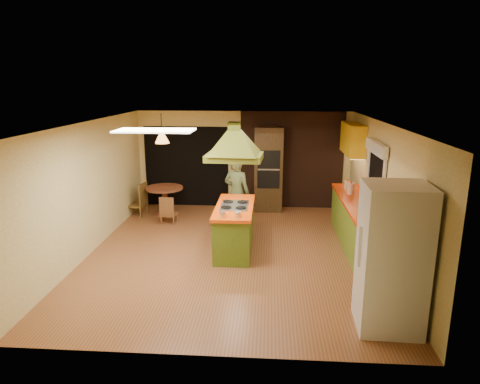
# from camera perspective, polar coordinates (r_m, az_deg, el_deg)

# --- Properties ---
(ground) EXTENTS (6.50, 6.50, 0.00)m
(ground) POSITION_cam_1_polar(r_m,az_deg,el_deg) (8.39, -0.93, -8.06)
(ground) COLOR brown
(ground) RESTS_ON ground
(room_walls) EXTENTS (5.50, 6.50, 6.50)m
(room_walls) POSITION_cam_1_polar(r_m,az_deg,el_deg) (7.99, -0.97, 0.25)
(room_walls) COLOR beige
(room_walls) RESTS_ON ground
(ceiling_plane) EXTENTS (6.50, 6.50, 0.00)m
(ceiling_plane) POSITION_cam_1_polar(r_m,az_deg,el_deg) (7.78, -1.01, 9.21)
(ceiling_plane) COLOR silver
(ceiling_plane) RESTS_ON room_walls
(brick_panel) EXTENTS (2.64, 0.03, 2.50)m
(brick_panel) POSITION_cam_1_polar(r_m,az_deg,el_deg) (11.14, 6.91, 4.20)
(brick_panel) COLOR #381E14
(brick_panel) RESTS_ON ground
(nook_opening) EXTENTS (2.20, 0.03, 2.10)m
(nook_opening) POSITION_cam_1_polar(r_m,az_deg,el_deg) (11.37, -7.12, 3.38)
(nook_opening) COLOR black
(nook_opening) RESTS_ON ground
(right_counter) EXTENTS (0.62, 3.05, 0.92)m
(right_counter) POSITION_cam_1_polar(r_m,az_deg,el_deg) (8.94, 15.28, -3.99)
(right_counter) COLOR olive
(right_counter) RESTS_ON ground
(upper_cabinets) EXTENTS (0.34, 1.40, 0.70)m
(upper_cabinets) POSITION_cam_1_polar(r_m,az_deg,el_deg) (10.18, 14.80, 6.85)
(upper_cabinets) COLOR yellow
(upper_cabinets) RESTS_ON room_walls
(window_right) EXTENTS (0.12, 1.35, 1.06)m
(window_right) POSITION_cam_1_polar(r_m,az_deg,el_deg) (8.49, 17.75, 4.00)
(window_right) COLOR black
(window_right) RESTS_ON room_walls
(fluor_panel) EXTENTS (1.20, 0.60, 0.03)m
(fluor_panel) POSITION_cam_1_polar(r_m,az_deg,el_deg) (6.79, -11.28, 8.05)
(fluor_panel) COLOR white
(fluor_panel) RESTS_ON ceiling_plane
(kitchen_island) EXTENTS (0.72, 1.79, 0.91)m
(kitchen_island) POSITION_cam_1_polar(r_m,az_deg,el_deg) (8.37, -0.73, -4.77)
(kitchen_island) COLOR #556F1B
(kitchen_island) RESTS_ON ground
(range_hood) EXTENTS (1.08, 0.81, 0.79)m
(range_hood) POSITION_cam_1_polar(r_m,az_deg,el_deg) (7.96, -0.77, 7.52)
(range_hood) COLOR #606719
(range_hood) RESTS_ON ceiling_plane
(man) EXTENTS (0.71, 0.59, 1.65)m
(man) POSITION_cam_1_polar(r_m,az_deg,el_deg) (9.46, -0.42, -0.16)
(man) COLOR #444E29
(man) RESTS_ON ground
(refrigerator) EXTENTS (0.83, 0.79, 1.97)m
(refrigerator) POSITION_cam_1_polar(r_m,az_deg,el_deg) (5.97, 19.61, -8.30)
(refrigerator) COLOR white
(refrigerator) RESTS_ON ground
(wall_oven) EXTENTS (0.71, 0.61, 2.14)m
(wall_oven) POSITION_cam_1_polar(r_m,az_deg,el_deg) (10.88, 3.84, 3.06)
(wall_oven) COLOR #483117
(wall_oven) RESTS_ON ground
(dining_table) EXTENTS (0.92, 0.92, 0.70)m
(dining_table) POSITION_cam_1_polar(r_m,az_deg,el_deg) (10.77, -10.02, -0.43)
(dining_table) COLOR brown
(dining_table) RESTS_ON ground
(chair_left) EXTENTS (0.51, 0.51, 0.81)m
(chair_left) POSITION_cam_1_polar(r_m,az_deg,el_deg) (10.89, -13.70, -0.90)
(chair_left) COLOR brown
(chair_left) RESTS_ON ground
(chair_near) EXTENTS (0.38, 0.38, 0.65)m
(chair_near) POSITION_cam_1_polar(r_m,az_deg,el_deg) (10.15, -9.48, -2.27)
(chair_near) COLOR brown
(chair_near) RESTS_ON ground
(pendant_lamp) EXTENTS (0.36, 0.36, 0.22)m
(pendant_lamp) POSITION_cam_1_polar(r_m,az_deg,el_deg) (10.50, -10.36, 7.04)
(pendant_lamp) COLOR #FF9E3F
(pendant_lamp) RESTS_ON ceiling_plane
(canister_large) EXTENTS (0.21, 0.21, 0.23)m
(canister_large) POSITION_cam_1_polar(r_m,az_deg,el_deg) (9.32, 14.55, 0.49)
(canister_large) COLOR beige
(canister_large) RESTS_ON right_counter
(canister_medium) EXTENTS (0.14, 0.14, 0.17)m
(canister_medium) POSITION_cam_1_polar(r_m,az_deg,el_deg) (9.75, 14.08, 0.94)
(canister_medium) COLOR #FBEDCA
(canister_medium) RESTS_ON right_counter
(canister_small) EXTENTS (0.15, 0.15, 0.17)m
(canister_small) POSITION_cam_1_polar(r_m,az_deg,el_deg) (9.55, 14.29, 0.63)
(canister_small) COLOR beige
(canister_small) RESTS_ON right_counter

